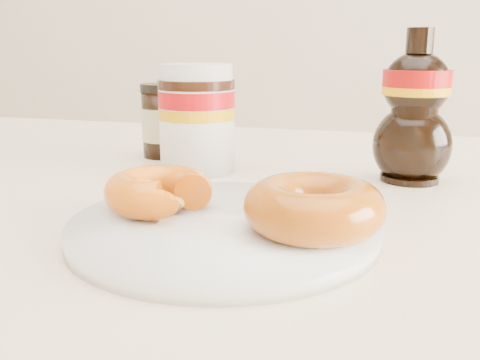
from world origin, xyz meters
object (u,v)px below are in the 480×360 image
(donut_bitten, at_px, (159,191))
(syrup_bottle, at_px, (415,107))
(nutella_jar, at_px, (197,114))
(dark_jar, at_px, (164,121))
(plate, at_px, (223,227))
(donut_whole, at_px, (314,207))
(dining_table, at_px, (210,258))

(donut_bitten, distance_m, syrup_bottle, 0.31)
(nutella_jar, height_order, dark_jar, nutella_jar)
(plate, height_order, donut_bitten, donut_bitten)
(donut_bitten, relative_size, donut_whole, 0.86)
(donut_bitten, xyz_separation_m, nutella_jar, (-0.04, 0.20, 0.04))
(donut_whole, bearing_deg, donut_bitten, 172.23)
(plate, bearing_deg, dining_table, 113.93)
(dining_table, height_order, syrup_bottle, syrup_bottle)
(dining_table, relative_size, nutella_jar, 10.58)
(donut_whole, relative_size, dark_jar, 1.07)
(plate, relative_size, donut_bitten, 2.71)
(dining_table, xyz_separation_m, syrup_bottle, (0.21, 0.09, 0.17))
(nutella_jar, height_order, syrup_bottle, syrup_bottle)
(syrup_bottle, bearing_deg, nutella_jar, -175.50)
(plate, xyz_separation_m, dark_jar, (-0.18, 0.29, 0.04))
(plate, bearing_deg, nutella_jar, 115.51)
(syrup_bottle, xyz_separation_m, dark_jar, (-0.33, 0.05, -0.04))
(plate, relative_size, donut_whole, 2.34)
(plate, distance_m, donut_bitten, 0.07)
(nutella_jar, bearing_deg, plate, -64.49)
(donut_bitten, bearing_deg, nutella_jar, 87.79)
(dining_table, xyz_separation_m, nutella_jar, (-0.04, 0.07, 0.15))
(dark_jar, bearing_deg, nutella_jar, -44.20)
(donut_bitten, height_order, donut_whole, donut_whole)
(donut_bitten, relative_size, nutella_jar, 0.72)
(plate, xyz_separation_m, syrup_bottle, (0.15, 0.23, 0.08))
(nutella_jar, bearing_deg, donut_bitten, -79.15)
(nutella_jar, relative_size, syrup_bottle, 0.77)
(syrup_bottle, bearing_deg, plate, -123.00)
(nutella_jar, distance_m, syrup_bottle, 0.26)
(dark_jar, bearing_deg, plate, -58.21)
(plate, xyz_separation_m, nutella_jar, (-0.10, 0.21, 0.06))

